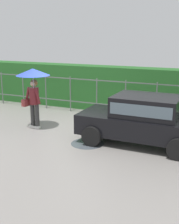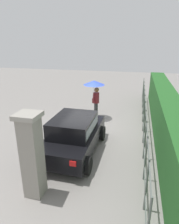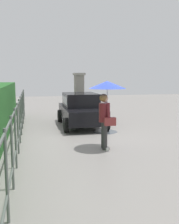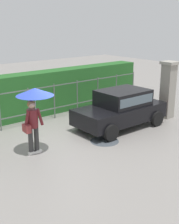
% 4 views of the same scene
% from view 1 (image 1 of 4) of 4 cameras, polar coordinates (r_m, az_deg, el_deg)
% --- Properties ---
extents(ground_plane, '(40.00, 40.00, 0.00)m').
position_cam_1_polar(ground_plane, '(10.25, -3.37, -3.78)').
color(ground_plane, gray).
extents(car, '(3.75, 1.88, 1.48)m').
position_cam_1_polar(car, '(9.09, 10.15, -1.12)').
color(car, black).
rests_on(car, ground).
extents(pedestrian, '(1.14, 1.14, 2.11)m').
position_cam_1_polar(pedestrian, '(10.43, -10.69, 5.66)').
color(pedestrian, '#333333').
rests_on(pedestrian, ground).
extents(fence_section, '(12.27, 0.05, 1.50)m').
position_cam_1_polar(fence_section, '(12.28, 1.39, 3.32)').
color(fence_section, '#59605B').
rests_on(fence_section, ground).
extents(hedge_row, '(13.22, 0.90, 1.90)m').
position_cam_1_polar(hedge_row, '(13.10, 2.97, 4.56)').
color(hedge_row, '#235B23').
rests_on(hedge_row, ground).
extents(puddle_near, '(1.01, 1.01, 0.00)m').
position_cam_1_polar(puddle_near, '(9.17, -0.41, -6.02)').
color(puddle_near, '#4C545B').
rests_on(puddle_near, ground).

